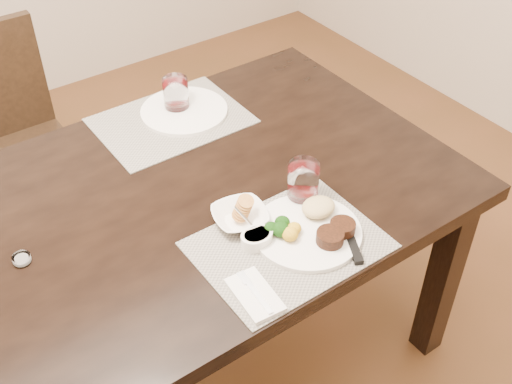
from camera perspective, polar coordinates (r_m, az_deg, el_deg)
dining_table at (r=1.77m, az=-12.77°, el=-5.08°), size 2.00×1.00×0.75m
chair_far at (r=2.59m, az=-21.14°, el=4.72°), size 0.42×0.42×0.90m
placemat_near at (r=1.62m, az=2.88°, el=-4.72°), size 0.46×0.34×0.00m
placemat_far at (r=2.07m, az=-7.55°, el=6.31°), size 0.46×0.34×0.00m
dinner_plate at (r=1.65m, az=4.99°, el=-3.16°), size 0.28×0.28×0.05m
napkin_fork at (r=1.50m, az=-0.11°, el=-9.10°), size 0.10×0.16×0.01m
steak_knife at (r=1.64m, az=7.92°, el=-4.28°), size 0.09×0.26×0.01m
cracker_bowl at (r=1.67m, az=-1.44°, el=-2.16°), size 0.17×0.17×0.06m
sauce_ramekin at (r=1.61m, az=0.07°, el=-4.10°), size 0.09×0.13×0.07m
wine_glass_near at (r=1.72m, az=4.21°, el=0.74°), size 0.08×0.08×0.12m
far_plate at (r=2.10m, az=-6.41°, el=7.19°), size 0.28×0.28×0.01m
wine_glass_far at (r=2.09m, az=-7.11°, el=8.46°), size 0.08×0.08×0.11m
salt_cellar at (r=1.68m, az=-20.10°, el=-5.64°), size 0.04×0.04×0.02m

